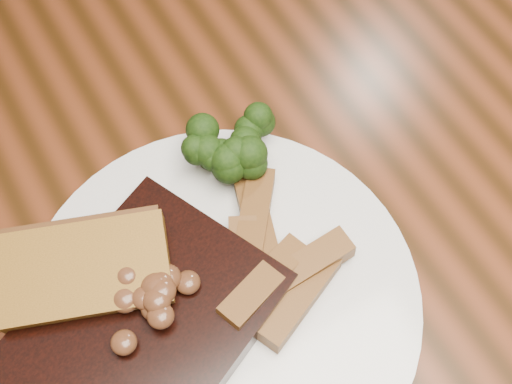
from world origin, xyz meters
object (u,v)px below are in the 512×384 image
plate (221,304)px  steak (144,327)px  dining_table (258,239)px  potato_wedges (293,232)px  garlic_bread (90,282)px

plate → steak: 0.06m
dining_table → potato_wedges: potato_wedges is taller
dining_table → potato_wedges: 0.13m
garlic_bread → potato_wedges: (0.15, -0.04, -0.00)m
steak → garlic_bread: (-0.02, 0.05, -0.00)m
plate → potato_wedges: bearing=12.8°
dining_table → steak: (-0.13, -0.06, 0.12)m
garlic_bread → potato_wedges: 0.15m
dining_table → garlic_bread: (-0.15, -0.01, 0.12)m
potato_wedges → steak: bearing=-175.7°
garlic_bread → steak: bearing=-49.0°
steak → potato_wedges: 0.13m
dining_table → potato_wedges: (-0.00, -0.05, 0.12)m
potato_wedges → dining_table: bearing=88.3°
plate → steak: (-0.06, 0.01, 0.02)m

